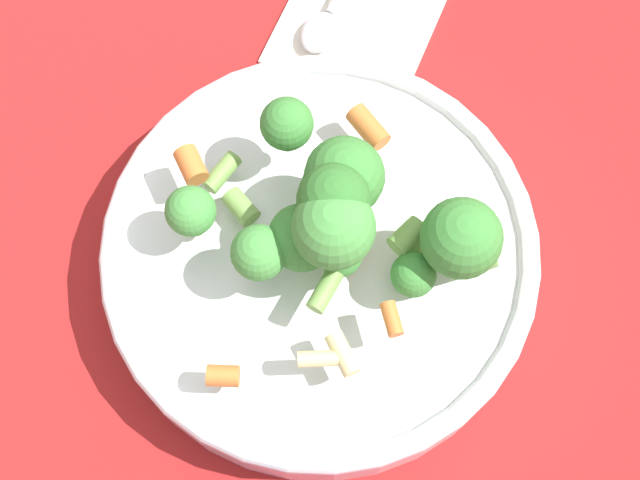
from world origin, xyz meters
TOP-DOWN VIEW (x-y plane):
  - ground_plane at (0.00, 0.00)m, footprint 3.00×3.00m
  - bowl at (0.00, 0.00)m, footprint 0.28×0.28m
  - pasta_salad at (-0.01, 0.00)m, footprint 0.19×0.17m

SIDE VIEW (x-z plane):
  - ground_plane at x=0.00m, z-range 0.00..0.00m
  - bowl at x=0.00m, z-range 0.00..0.05m
  - pasta_salad at x=-0.01m, z-range 0.05..0.13m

